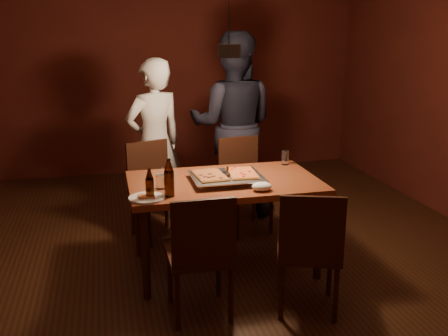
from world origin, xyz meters
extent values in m
plane|color=#3B1C10|center=(0.00, 0.00, 0.00)|extent=(6.00, 6.00, 0.00)
plane|color=#571B13|center=(0.00, 3.00, 1.40)|extent=(5.00, 0.00, 5.00)
cube|color=brown|center=(-0.05, -0.06, 0.72)|extent=(1.50, 0.90, 0.05)
cylinder|color=#38190F|center=(-0.72, -0.43, 0.35)|extent=(0.06, 0.06, 0.70)
cylinder|color=#38190F|center=(0.62, -0.43, 0.35)|extent=(0.06, 0.06, 0.70)
cylinder|color=#38190F|center=(-0.72, 0.31, 0.35)|extent=(0.06, 0.06, 0.70)
cylinder|color=#38190F|center=(0.62, 0.31, 0.35)|extent=(0.06, 0.06, 0.70)
cube|color=#38190F|center=(-0.51, 0.69, 0.43)|extent=(0.54, 0.54, 0.04)
cube|color=#38190F|center=(-0.58, 0.86, 0.67)|extent=(0.40, 0.17, 0.45)
cube|color=#38190F|center=(0.35, 0.67, 0.43)|extent=(0.49, 0.49, 0.04)
cube|color=#38190F|center=(0.31, 0.85, 0.67)|extent=(0.42, 0.10, 0.45)
cube|color=#38190F|center=(-0.38, -0.70, 0.43)|extent=(0.42, 0.42, 0.04)
cube|color=#38190F|center=(-0.38, -0.89, 0.67)|extent=(0.42, 0.03, 0.45)
cube|color=#38190F|center=(0.36, -0.81, 0.43)|extent=(0.53, 0.53, 0.04)
cube|color=#38190F|center=(0.30, -0.99, 0.67)|extent=(0.41, 0.16, 0.45)
cube|color=silver|center=(-0.04, -0.10, 0.77)|extent=(0.59, 0.50, 0.05)
cube|color=maroon|center=(-0.17, -0.09, 0.81)|extent=(0.25, 0.37, 0.02)
cube|color=gold|center=(0.09, -0.09, 0.81)|extent=(0.24, 0.36, 0.02)
cylinder|color=black|center=(-0.67, -0.38, 0.82)|extent=(0.06, 0.06, 0.15)
cone|color=black|center=(-0.67, -0.38, 0.94)|extent=(0.06, 0.06, 0.08)
cylinder|color=black|center=(-0.53, -0.35, 0.84)|extent=(0.07, 0.07, 0.18)
cone|color=black|center=(-0.53, -0.35, 0.98)|extent=(0.07, 0.07, 0.10)
cylinder|color=silver|center=(-0.57, -0.16, 0.80)|extent=(0.07, 0.07, 0.11)
cylinder|color=silver|center=(0.58, 0.27, 0.81)|extent=(0.06, 0.06, 0.12)
cylinder|color=white|center=(-0.69, -0.38, 0.76)|extent=(0.25, 0.25, 0.02)
cube|color=gold|center=(-0.69, -0.38, 0.77)|extent=(0.11, 0.09, 0.01)
ellipsoid|color=white|center=(0.16, -0.38, 0.78)|extent=(0.15, 0.12, 0.06)
imported|color=silver|center=(-0.48, 1.07, 0.83)|extent=(0.71, 0.60, 1.65)
imported|color=black|center=(0.35, 1.21, 0.95)|extent=(1.10, 0.98, 1.89)
cylinder|color=black|center=(0.00, 0.00, 1.75)|extent=(0.18, 0.18, 0.10)
camera|label=1|loc=(-0.94, -3.75, 1.91)|focal=40.00mm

